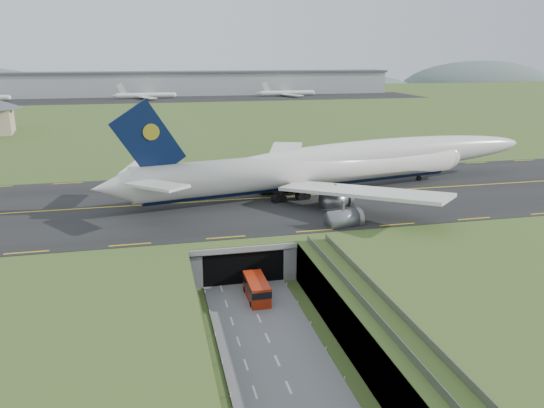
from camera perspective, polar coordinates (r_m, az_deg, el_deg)
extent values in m
plane|color=#446026|center=(72.12, -1.89, -11.24)|extent=(900.00, 900.00, 0.00)
cube|color=gray|center=(70.81, -1.91, -9.08)|extent=(800.00, 800.00, 6.00)
cube|color=slate|center=(65.62, -0.59, -14.08)|extent=(12.00, 75.00, 0.20)
cube|color=black|center=(100.44, -5.56, 0.35)|extent=(800.00, 44.00, 0.18)
cube|color=gray|center=(87.33, -4.33, -2.43)|extent=(16.00, 22.00, 1.00)
cube|color=gray|center=(87.46, -8.85, -4.28)|extent=(2.00, 22.00, 6.00)
cube|color=gray|center=(89.38, 0.15, -3.64)|extent=(2.00, 22.00, 6.00)
cube|color=black|center=(83.69, -3.77, -5.43)|extent=(12.00, 12.00, 5.00)
cube|color=#A8A8A3|center=(77.01, -3.08, -4.88)|extent=(17.00, 0.50, 0.80)
cube|color=#A8A8A3|center=(57.01, 13.03, -12.92)|extent=(3.00, 53.00, 0.50)
cube|color=gray|center=(56.11, 11.76, -12.47)|extent=(0.06, 53.00, 1.00)
cube|color=gray|center=(57.25, 14.37, -12.04)|extent=(0.06, 53.00, 1.00)
cylinder|color=#A8A8A3|center=(60.42, 11.80, -14.34)|extent=(0.90, 0.90, 5.60)
cylinder|color=#A8A8A3|center=(70.17, 7.71, -9.65)|extent=(0.90, 0.90, 5.60)
cylinder|color=silver|center=(103.74, 3.89, 3.78)|extent=(68.00, 19.03, 6.40)
sphere|color=silver|center=(122.98, 18.14, 4.94)|extent=(7.34, 7.34, 6.27)
cone|color=silver|center=(92.95, -16.80, 1.70)|extent=(8.02, 7.28, 6.08)
ellipsoid|color=silver|center=(113.00, 12.22, 5.20)|extent=(73.41, 19.58, 6.72)
ellipsoid|color=black|center=(122.19, 17.82, 5.28)|extent=(4.93, 3.59, 2.24)
cylinder|color=black|center=(104.29, 3.86, 2.44)|extent=(63.96, 14.75, 2.69)
cube|color=silver|center=(118.86, 1.16, 4.88)|extent=(16.47, 30.61, 2.69)
cube|color=silver|center=(100.69, -14.05, 3.84)|extent=(7.55, 11.85, 1.03)
cube|color=silver|center=(91.54, 9.62, 1.31)|extent=(24.88, 27.26, 2.69)
cube|color=silver|center=(86.28, -12.28, 1.98)|extent=(10.41, 11.40, 1.03)
cube|color=black|center=(92.44, -13.16, 6.64)|extent=(12.61, 2.97, 14.15)
cylinder|color=gold|center=(92.31, -12.91, 7.59)|extent=(2.88, 1.21, 2.80)
cylinder|color=slate|center=(113.23, 1.95, 2.71)|extent=(5.73, 4.22, 3.30)
cylinder|color=slate|center=(120.78, -2.23, 3.55)|extent=(5.73, 4.22, 3.30)
cylinder|color=slate|center=(97.00, 6.81, 0.35)|extent=(5.73, 4.22, 3.30)
cylinder|color=slate|center=(86.04, 7.62, -1.70)|extent=(5.73, 4.22, 3.30)
cylinder|color=black|center=(119.50, 15.51, 2.67)|extent=(1.17, 0.70, 1.10)
cube|color=black|center=(102.77, 1.62, 1.23)|extent=(7.21, 8.00, 1.40)
cube|color=#AB230B|center=(74.00, -1.66, -9.12)|extent=(2.65, 7.04, 2.81)
cube|color=black|center=(73.77, -1.66, -8.72)|extent=(2.71, 7.13, 0.94)
cube|color=black|center=(74.51, -1.65, -9.93)|extent=(2.46, 6.57, 0.47)
cylinder|color=black|center=(72.20, -2.24, -10.76)|extent=(0.33, 0.84, 0.84)
cylinder|color=black|center=(76.35, -2.92, -9.21)|extent=(0.33, 0.84, 0.84)
cylinder|color=black|center=(72.64, -0.32, -10.57)|extent=(0.33, 0.84, 0.84)
cylinder|color=black|center=(76.77, -1.11, -9.05)|extent=(0.33, 0.84, 0.84)
cube|color=#B2B2B2|center=(363.76, -11.29, 12.55)|extent=(300.00, 22.00, 15.00)
cube|color=#4C4C51|center=(363.44, -11.36, 13.72)|extent=(302.00, 24.00, 1.20)
cube|color=black|center=(334.33, -11.03, 11.02)|extent=(320.00, 50.00, 0.08)
cylinder|color=silver|center=(338.95, -13.44, 11.29)|extent=(34.00, 3.20, 3.20)
cylinder|color=silver|center=(350.12, 1.64, 11.84)|extent=(34.00, 3.20, 3.20)
ellipsoid|color=slate|center=(511.76, 2.10, 11.75)|extent=(260.00, 91.00, 44.00)
ellipsoid|color=slate|center=(595.59, 21.41, 11.28)|extent=(180.00, 63.00, 60.00)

